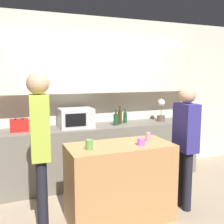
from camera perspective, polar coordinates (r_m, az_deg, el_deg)
ground_plane at (r=3.34m, az=4.30°, el=-23.17°), size 14.00×14.00×0.00m
back_wall at (r=4.42m, az=-4.94°, el=5.47°), size 6.40×0.40×2.70m
back_counter at (r=4.34m, az=-3.73°, el=-9.00°), size 3.60×0.62×0.92m
kitchen_island at (r=3.23m, az=1.68°, el=-15.07°), size 1.23×0.60×0.93m
microwave at (r=4.12m, az=-7.85°, el=-1.27°), size 0.52×0.39×0.30m
toaster at (r=4.02m, az=-19.52°, el=-2.75°), size 0.26×0.16×0.18m
potted_plant at (r=4.72m, az=10.65°, el=0.42°), size 0.14×0.14×0.40m
bottle_0 at (r=4.25m, az=0.86°, el=-1.60°), size 0.08×0.08×0.26m
bottle_1 at (r=4.36m, az=1.71°, el=-1.13°), size 0.07×0.07×0.30m
bottle_2 at (r=4.49m, az=2.88°, el=-1.18°), size 0.07×0.07×0.24m
cup_0 at (r=2.87m, az=-4.98°, el=-7.08°), size 0.08×0.08×0.11m
cup_1 at (r=3.06m, az=6.34°, el=-6.44°), size 0.09×0.09×0.08m
cup_2 at (r=3.27m, az=7.85°, el=-5.30°), size 0.07×0.07×0.11m
person_left at (r=3.48m, az=15.72°, el=-5.43°), size 0.21×0.35×1.59m
person_center at (r=2.87m, az=-15.42°, el=-5.78°), size 0.23×0.35×1.76m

